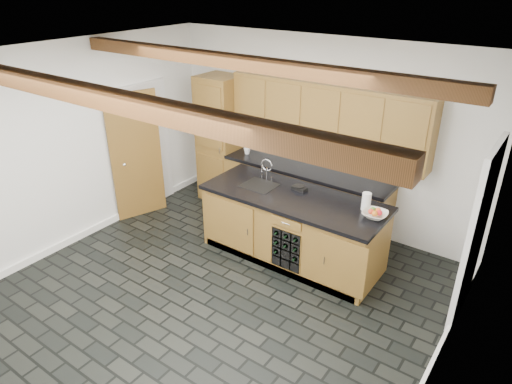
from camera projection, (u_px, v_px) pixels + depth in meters
ground at (214, 297)px, 5.54m from camera, size 5.00×5.00×0.00m
room_shell at (233, 166)px, 5.31m from camera, size 5.01×5.00×5.00m
back_cabinetry at (288, 159)px, 6.95m from camera, size 3.65×0.62×2.20m
island at (292, 227)px, 6.12m from camera, size 2.48×0.96×0.93m
faucet at (261, 182)px, 6.23m from camera, size 0.45×0.40×0.34m
kitchen_scale at (299, 188)px, 6.08m from camera, size 0.21×0.13×0.06m
fruit_bowl at (375, 215)px, 5.40m from camera, size 0.32×0.32×0.07m
fruit_cluster at (375, 212)px, 5.39m from camera, size 0.16×0.17×0.07m
paper_towel at (366, 202)px, 5.54m from camera, size 0.11×0.11×0.22m
mug at (247, 151)px, 7.27m from camera, size 0.14×0.14×0.10m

